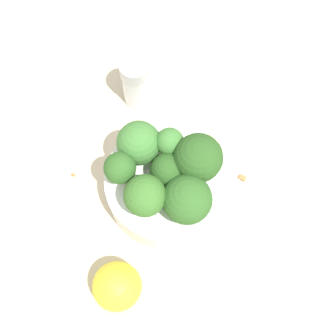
{
  "coord_description": "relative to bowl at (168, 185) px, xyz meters",
  "views": [
    {
      "loc": [
        -0.14,
        -0.14,
        0.59
      ],
      "look_at": [
        0.0,
        0.0,
        0.09
      ],
      "focal_mm": 50.0,
      "sensor_mm": 36.0,
      "label": 1
    }
  ],
  "objects": [
    {
      "name": "broccoli_floret_3",
      "position": [
        -0.01,
        -0.04,
        0.05
      ],
      "size": [
        0.06,
        0.06,
        0.06
      ],
      "color": "#84AD66",
      "rests_on": "bowl"
    },
    {
      "name": "broccoli_floret_1",
      "position": [
        -0.0,
        0.05,
        0.05
      ],
      "size": [
        0.05,
        0.05,
        0.06
      ],
      "color": "#7A9E5B",
      "rests_on": "bowl"
    },
    {
      "name": "broccoli_floret_0",
      "position": [
        0.0,
        0.0,
        0.05
      ],
      "size": [
        0.04,
        0.04,
        0.05
      ],
      "color": "#8EB770",
      "rests_on": "bowl"
    },
    {
      "name": "bowl",
      "position": [
        0.0,
        0.0,
        0.0
      ],
      "size": [
        0.16,
        0.16,
        0.05
      ],
      "primitive_type": "cylinder",
      "color": "white",
      "rests_on": "ground_plane"
    },
    {
      "name": "broccoli_floret_2",
      "position": [
        -0.04,
        -0.01,
        0.06
      ],
      "size": [
        0.05,
        0.05,
        0.06
      ],
      "color": "#8EB770",
      "rests_on": "bowl"
    },
    {
      "name": "ground_plane",
      "position": [
        0.0,
        0.0,
        -0.03
      ],
      "size": [
        3.0,
        3.0,
        0.0
      ],
      "primitive_type": "plane",
      "color": "beige"
    },
    {
      "name": "broccoli_floret_5",
      "position": [
        0.03,
        -0.02,
        0.06
      ],
      "size": [
        0.06,
        0.06,
        0.07
      ],
      "color": "#84AD66",
      "rests_on": "bowl"
    },
    {
      "name": "almond_crumb_0",
      "position": [
        -0.07,
        0.11,
        -0.02
      ],
      "size": [
        0.01,
        0.01,
        0.01
      ],
      "primitive_type": "cube",
      "rotation": [
        0.0,
        0.0,
        2.27
      ],
      "color": "olive",
      "rests_on": "ground_plane"
    },
    {
      "name": "almond_crumb_1",
      "position": [
        0.08,
        -0.06,
        -0.02
      ],
      "size": [
        0.01,
        0.01,
        0.01
      ],
      "primitive_type": "cube",
      "rotation": [
        0.0,
        0.0,
        1.76
      ],
      "color": "olive",
      "rests_on": "ground_plane"
    },
    {
      "name": "broccoli_floret_6",
      "position": [
        0.02,
        0.02,
        0.06
      ],
      "size": [
        0.03,
        0.03,
        0.05
      ],
      "color": "#84AD66",
      "rests_on": "bowl"
    },
    {
      "name": "lemon_wedge",
      "position": [
        -0.13,
        -0.05,
        0.0
      ],
      "size": [
        0.06,
        0.06,
        0.06
      ],
      "primitive_type": "sphere",
      "color": "yellow",
      "rests_on": "ground_plane"
    },
    {
      "name": "broccoli_floret_4",
      "position": [
        -0.04,
        0.04,
        0.06
      ],
      "size": [
        0.04,
        0.04,
        0.06
      ],
      "color": "#8EB770",
      "rests_on": "bowl"
    },
    {
      "name": "pepper_shaker",
      "position": [
        0.07,
        0.13,
        0.02
      ],
      "size": [
        0.04,
        0.04,
        0.08
      ],
      "color": "silver",
      "rests_on": "ground_plane"
    }
  ]
}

